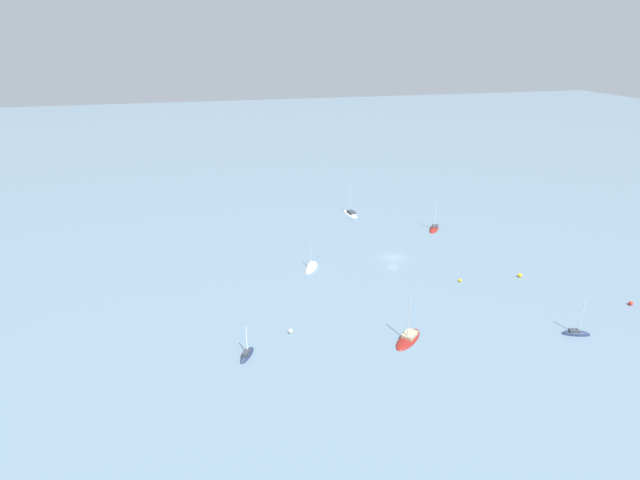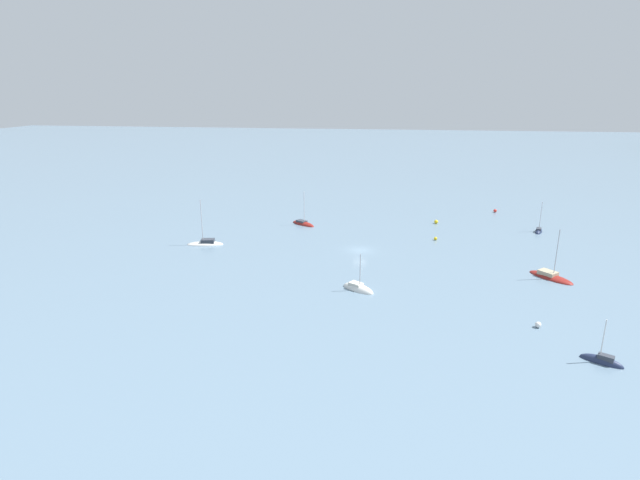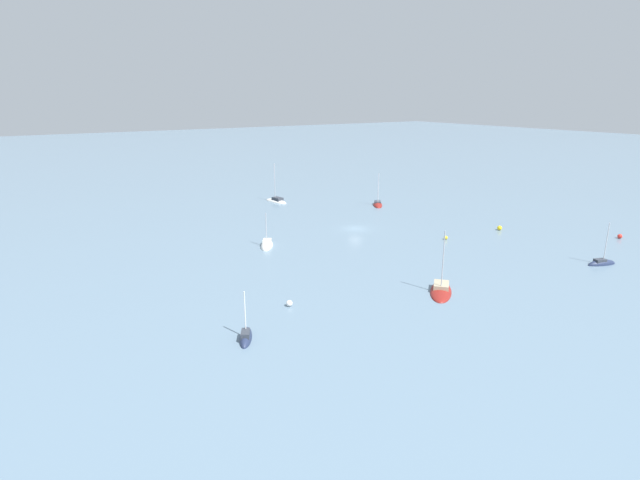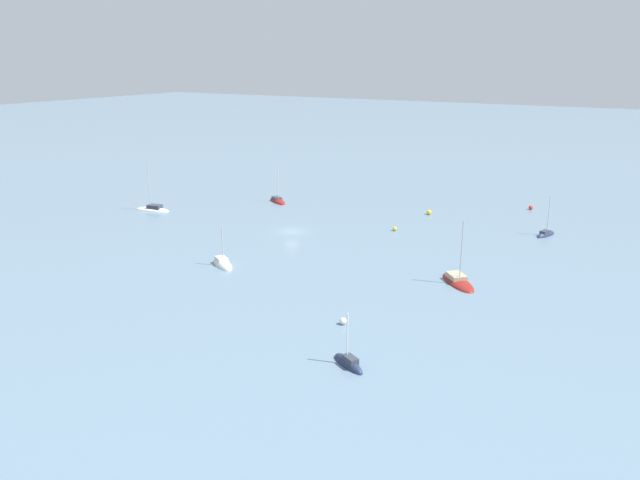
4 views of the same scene
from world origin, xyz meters
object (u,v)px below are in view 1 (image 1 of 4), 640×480
at_px(sailboat_5, 408,339).
at_px(mooring_buoy_1, 631,303).
at_px(sailboat_4, 350,214).
at_px(sailboat_3, 311,268).
at_px(mooring_buoy_3, 460,280).
at_px(sailboat_0, 576,334).
at_px(sailboat_2, 434,229).
at_px(sailboat_1, 247,355).
at_px(mooring_buoy_2, 290,331).
at_px(mooring_buoy_0, 520,275).

xyz_separation_m(sailboat_5, mooring_buoy_1, (-45.76, -0.63, 0.29)).
bearing_deg(sailboat_5, mooring_buoy_1, 138.27).
bearing_deg(sailboat_4, sailboat_3, 138.59).
relative_size(sailboat_3, mooring_buoy_3, 9.94).
bearing_deg(sailboat_0, sailboat_2, 110.65).
relative_size(sailboat_2, mooring_buoy_3, 12.15).
height_order(sailboat_3, mooring_buoy_1, sailboat_3).
relative_size(sailboat_4, mooring_buoy_1, 12.13).
bearing_deg(sailboat_1, mooring_buoy_1, -61.50).
relative_size(sailboat_5, mooring_buoy_2, 11.37).
bearing_deg(mooring_buoy_2, mooring_buoy_1, 174.59).
relative_size(sailboat_3, mooring_buoy_1, 8.45).
distance_m(sailboat_4, mooring_buoy_1, 72.07).
bearing_deg(mooring_buoy_3, mooring_buoy_2, 15.31).
height_order(sailboat_3, mooring_buoy_0, sailboat_3).
xyz_separation_m(sailboat_0, sailboat_1, (55.64, -7.34, 0.01)).
bearing_deg(mooring_buoy_0, sailboat_2, -80.16).
height_order(mooring_buoy_0, mooring_buoy_2, mooring_buoy_0).
distance_m(sailboat_2, sailboat_4, 24.43).
height_order(sailboat_1, mooring_buoy_2, sailboat_1).
bearing_deg(sailboat_3, mooring_buoy_2, 12.04).
distance_m(sailboat_4, mooring_buoy_2, 62.54).
bearing_deg(mooring_buoy_3, sailboat_5, 42.12).
xyz_separation_m(sailboat_0, mooring_buoy_2, (47.60, -12.20, 0.31)).
height_order(sailboat_4, mooring_buoy_1, sailboat_4).
relative_size(sailboat_2, sailboat_4, 0.85).
relative_size(sailboat_2, sailboat_5, 0.93).
distance_m(mooring_buoy_2, mooring_buoy_3, 39.30).
distance_m(sailboat_3, mooring_buoy_0, 44.56).
bearing_deg(sailboat_3, mooring_buoy_0, 103.68).
distance_m(sailboat_5, mooring_buoy_1, 45.77).
bearing_deg(sailboat_2, mooring_buoy_3, 20.64).
distance_m(sailboat_0, sailboat_5, 29.17).
xyz_separation_m(mooring_buoy_1, mooring_buoy_3, (26.81, -16.51, -0.06)).
relative_size(sailboat_1, sailboat_5, 0.67).
relative_size(sailboat_4, sailboat_5, 1.09).
distance_m(sailboat_2, sailboat_5, 53.56).
height_order(sailboat_0, sailboat_4, sailboat_4).
height_order(sailboat_0, sailboat_1, sailboat_0).
xyz_separation_m(sailboat_5, mooring_buoy_0, (-32.33, -16.08, 0.33)).
bearing_deg(sailboat_1, sailboat_4, -1.18).
relative_size(mooring_buoy_1, mooring_buoy_3, 1.18).
bearing_deg(mooring_buoy_1, sailboat_0, 19.53).
bearing_deg(sailboat_1, sailboat_5, -64.53).
xyz_separation_m(mooring_buoy_0, mooring_buoy_1, (-13.43, 15.45, -0.04)).
height_order(mooring_buoy_1, mooring_buoy_3, mooring_buoy_1).
bearing_deg(mooring_buoy_2, sailboat_5, 160.37).
bearing_deg(mooring_buoy_0, mooring_buoy_1, 131.00).
bearing_deg(mooring_buoy_1, sailboat_4, -59.40).
relative_size(sailboat_5, mooring_buoy_3, 13.10).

